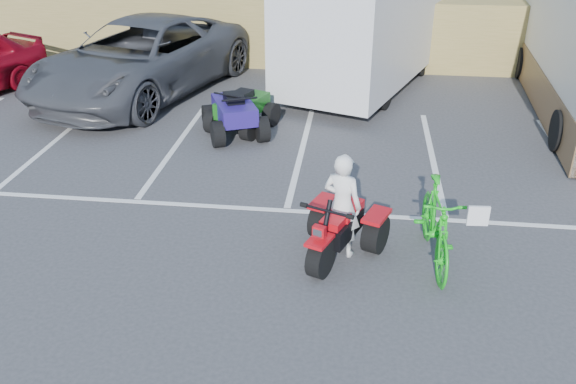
# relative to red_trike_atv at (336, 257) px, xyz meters

# --- Properties ---
(ground) EXTENTS (100.00, 100.00, 0.00)m
(ground) POSITION_rel_red_trike_atv_xyz_m (-0.92, -1.07, 0.00)
(ground) COLOR #3B3B3D
(ground) RESTS_ON ground
(parking_stripes) EXTENTS (28.00, 5.16, 0.01)m
(parking_stripes) POSITION_rel_red_trike_atv_xyz_m (-0.05, 3.00, 0.00)
(parking_stripes) COLOR white
(parking_stripes) RESTS_ON ground
(red_trike_atv) EXTENTS (1.69, 1.91, 1.03)m
(red_trike_atv) POSITION_rel_red_trike_atv_xyz_m (0.00, 0.00, 0.00)
(red_trike_atv) COLOR red
(red_trike_atv) RESTS_ON ground
(rider) EXTENTS (0.70, 0.58, 1.63)m
(rider) POSITION_rel_red_trike_atv_xyz_m (0.06, 0.14, 0.82)
(rider) COLOR white
(rider) RESTS_ON ground
(green_dirt_bike) EXTENTS (0.72, 2.09, 1.24)m
(green_dirt_bike) POSITION_rel_red_trike_atv_xyz_m (1.43, 0.08, 0.62)
(green_dirt_bike) COLOR #14BF19
(green_dirt_bike) RESTS_ON ground
(grey_pickup) EXTENTS (5.04, 7.49, 1.91)m
(grey_pickup) POSITION_rel_red_trike_atv_xyz_m (-5.46, 7.26, 0.95)
(grey_pickup) COLOR #404247
(grey_pickup) RESTS_ON ground
(cargo_trailer) EXTENTS (4.67, 7.00, 3.04)m
(cargo_trailer) POSITION_rel_red_trike_atv_xyz_m (0.33, 8.68, 1.64)
(cargo_trailer) COLOR silver
(cargo_trailer) RESTS_ON ground
(quad_atv_blue) EXTENTS (1.76, 1.97, 1.06)m
(quad_atv_blue) POSITION_rel_red_trike_atv_xyz_m (-2.48, 4.65, 0.00)
(quad_atv_blue) COLOR navy
(quad_atv_blue) RESTS_ON ground
(quad_atv_green) EXTENTS (1.60, 1.83, 1.00)m
(quad_atv_green) POSITION_rel_red_trike_atv_xyz_m (-2.38, 5.03, 0.00)
(quad_atv_green) COLOR #125113
(quad_atv_green) RESTS_ON ground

